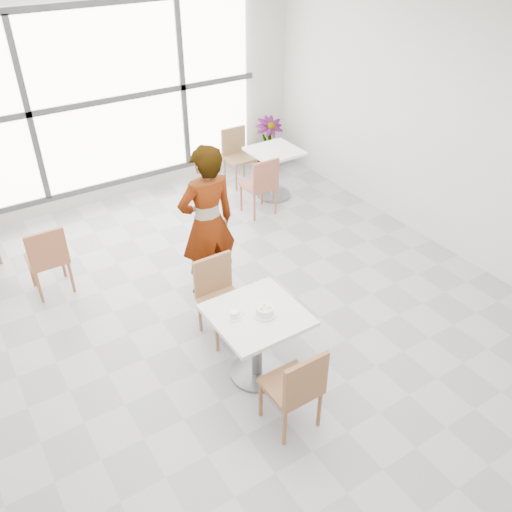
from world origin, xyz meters
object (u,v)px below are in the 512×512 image
chair_far (219,292)px  person (207,224)px  bg_chair_right_near (261,183)px  plant_right (268,143)px  main_table (257,333)px  bg_chair_right_far (237,152)px  bg_table_right (274,166)px  bg_chair_left_near (48,257)px  chair_near (297,386)px  oatmeal_bowl (265,310)px  coffee_cup (235,315)px

chair_far → person: size_ratio=0.48×
bg_chair_right_near → plant_right: bearing=-127.2°
bg_chair_right_near → chair_far: bearing=46.9°
chair_far → main_table: bearing=-91.2°
chair_far → person: (0.25, 0.65, 0.40)m
bg_chair_right_near → bg_chair_right_far: same height
bg_table_right → plant_right: 1.11m
main_table → chair_far: size_ratio=0.92×
bg_chair_left_near → bg_chair_right_near: 3.02m
bg_table_right → bg_chair_right_far: 0.76m
chair_near → chair_far: bearing=-93.1°
main_table → oatmeal_bowl: oatmeal_bowl is taller
person → main_table: bearing=80.5°
coffee_cup → person: size_ratio=0.09×
chair_far → bg_chair_right_near: size_ratio=1.00×
chair_near → bg_table_right: size_ratio=1.16×
person → chair_far: bearing=70.4°
bg_table_right → bg_chair_right_near: bearing=-141.2°
main_table → coffee_cup: coffee_cup is taller
oatmeal_bowl → plant_right: 4.84m
chair_far → bg_table_right: 3.14m
main_table → bg_chair_right_far: bg_chair_right_far is taller
chair_far → bg_chair_left_near: 2.04m
main_table → plant_right: 4.81m
coffee_cup → bg_chair_left_near: (-1.07, 2.27, -0.28)m
bg_chair_right_near → main_table: bearing=56.0°
chair_far → bg_chair_left_near: (-1.29, 1.59, 0.00)m
bg_chair_right_far → plant_right: (0.75, 0.23, -0.08)m
chair_far → plant_right: bearing=49.3°
bg_table_right → bg_chair_right_near: bg_chair_right_near is taller
bg_chair_right_near → bg_chair_right_far: bearing=-103.7°
oatmeal_bowl → person: bearing=81.7°
main_table → coffee_cup: 0.33m
bg_chair_left_near → bg_chair_right_near: (3.01, 0.26, 0.00)m
bg_chair_right_near → plant_right: size_ratio=1.04×
chair_near → bg_table_right: chair_near is taller
coffee_cup → bg_chair_right_near: size_ratio=0.18×
main_table → oatmeal_bowl: 0.28m
coffee_cup → person: bearing=71.0°
person → plant_right: size_ratio=2.16×
chair_near → plant_right: bearing=-121.4°
chair_near → chair_far: size_ratio=1.00×
bg_chair_right_far → coffee_cup: bearing=-121.2°
coffee_cup → oatmeal_bowl: bearing=-23.5°
main_table → chair_far: bearing=88.8°
chair_far → person: bearing=69.2°
chair_far → coffee_cup: size_ratio=5.47×
chair_near → person: person is taller
person → bg_table_right: size_ratio=2.40×
chair_near → bg_chair_right_far: (2.08, 4.40, 0.00)m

